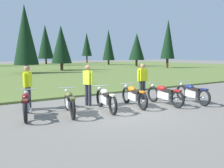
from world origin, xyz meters
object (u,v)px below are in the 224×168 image
motorcycle_cream (106,99)px  rider_with_back_turned (88,83)px  motorcycle_maroon (26,104)px  rider_checking_bike (142,79)px  motorcycle_orange (134,96)px  motorcycle_navy (192,93)px  motorcycle_olive (70,102)px  motorcycle_red (164,94)px  rider_in_hivis_vest (28,85)px

motorcycle_cream → rider_with_back_turned: size_ratio=1.25×
motorcycle_maroon → rider_checking_bike: size_ratio=1.24×
motorcycle_orange → motorcycle_navy: (2.56, -0.76, 0.00)m
motorcycle_olive → rider_with_back_turned: 1.58m
motorcycle_red → motorcycle_maroon: bearing=169.8°
motorcycle_maroon → motorcycle_orange: (4.06, -0.52, 0.00)m
motorcycle_cream → motorcycle_orange: bearing=0.2°
motorcycle_cream → motorcycle_red: bearing=-9.4°
motorcycle_olive → rider_checking_bike: 4.00m
motorcycle_orange → rider_checking_bike: (1.20, 0.95, 0.51)m
motorcycle_maroon → motorcycle_red: (5.32, -0.96, 0.00)m
motorcycle_maroon → motorcycle_olive: bearing=-15.7°
motorcycle_red → rider_in_hivis_vest: (-5.01, 2.09, 0.51)m
motorcycle_orange → rider_with_back_turned: (-1.52, 1.07, 0.51)m
motorcycle_navy → rider_with_back_turned: 4.50m
motorcycle_cream → rider_checking_bike: bearing=20.7°
motorcycle_orange → rider_with_back_turned: size_ratio=1.25×
rider_checking_bike → motorcycle_navy: bearing=-51.4°
motorcycle_maroon → rider_in_hivis_vest: bearing=74.7°
motorcycle_navy → motorcycle_orange: bearing=163.4°
motorcycle_navy → rider_in_hivis_vest: rider_in_hivis_vest is taller
motorcycle_red → rider_with_back_turned: rider_with_back_turned is taller
motorcycle_olive → rider_checking_bike: bearing=11.7°
motorcycle_orange → motorcycle_navy: bearing=-16.6°
rider_with_back_turned → motorcycle_olive: bearing=-141.5°
motorcycle_orange → motorcycle_navy: size_ratio=1.00×
motorcycle_cream → motorcycle_olive: bearing=174.1°
motorcycle_olive → motorcycle_maroon: bearing=164.3°
motorcycle_maroon → motorcycle_orange: 4.09m
motorcycle_orange → rider_checking_bike: 1.61m
motorcycle_navy → rider_with_back_turned: bearing=155.9°
motorcycle_cream → motorcycle_navy: 3.95m
motorcycle_cream → motorcycle_red: size_ratio=0.99×
motorcycle_olive → motorcycle_red: same height
rider_checking_bike → rider_in_hivis_vest: bearing=171.9°
motorcycle_cream → rider_with_back_turned: (-0.21, 1.07, 0.51)m
motorcycle_cream → rider_with_back_turned: bearing=101.0°
motorcycle_olive → rider_checking_bike: (3.89, 0.81, 0.51)m
rider_checking_bike → motorcycle_maroon: bearing=-175.4°
rider_in_hivis_vest → motorcycle_red: bearing=-22.6°
rider_with_back_turned → motorcycle_orange: bearing=-35.1°
motorcycle_orange → motorcycle_red: size_ratio=1.00×
motorcycle_red → rider_with_back_turned: bearing=151.6°
motorcycle_orange → rider_with_back_turned: 1.93m
motorcycle_navy → rider_with_back_turned: (-4.08, 1.83, 0.51)m
motorcycle_maroon → motorcycle_cream: same height
motorcycle_red → motorcycle_navy: bearing=-14.2°
motorcycle_olive → rider_in_hivis_vest: 1.92m
rider_with_back_turned → motorcycle_maroon: bearing=-167.9°
motorcycle_olive → motorcycle_orange: (2.69, -0.14, 0.00)m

